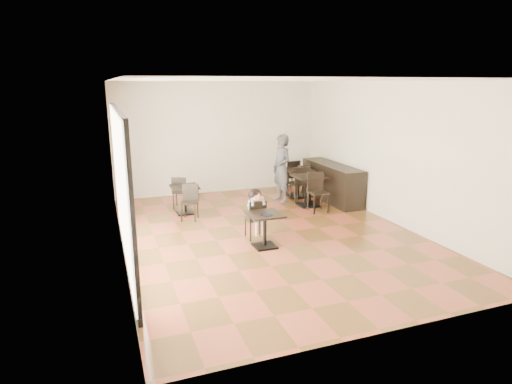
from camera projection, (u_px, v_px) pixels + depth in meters
name	position (u px, v px, depth m)	size (l,w,h in m)	color
floor	(269.00, 234.00, 9.18)	(6.00, 8.00, 0.01)	brown
ceiling	(270.00, 80.00, 8.39)	(6.00, 8.00, 0.01)	white
wall_back	(219.00, 138.00, 12.42)	(6.00, 0.01, 3.20)	white
wall_front	(393.00, 215.00, 5.14)	(6.00, 0.01, 3.20)	white
wall_left	(117.00, 170.00, 7.78)	(0.01, 8.00, 3.20)	white
wall_right	(391.00, 153.00, 9.78)	(0.01, 8.00, 3.20)	white
storefront_window	(121.00, 187.00, 7.39)	(0.04, 4.50, 2.60)	white
child_table	(265.00, 230.00, 8.37)	(0.65, 0.65, 0.69)	black
child_chair	(255.00, 219.00, 8.85)	(0.37, 0.37, 0.83)	black
child	(255.00, 214.00, 8.83)	(0.37, 0.52, 1.05)	gray
plate	(267.00, 214.00, 8.19)	(0.23, 0.23, 0.01)	black
pizza_slice	(258.00, 198.00, 8.56)	(0.24, 0.19, 0.06)	#E2B77E
adult_patron	(282.00, 168.00, 11.51)	(0.67, 0.44, 1.83)	#3E3F43
cafe_table_mid	(308.00, 191.00, 11.19)	(0.77, 0.77, 0.81)	black
cafe_table_left	(185.00, 200.00, 10.55)	(0.66, 0.66, 0.70)	black
cafe_table_back	(297.00, 183.00, 12.12)	(0.76, 0.76, 0.80)	black
chair_mid_a	(299.00, 183.00, 11.67)	(0.44, 0.44, 0.98)	black
chair_mid_b	(318.00, 193.00, 10.67)	(0.44, 0.44, 0.98)	black
chair_left_a	(181.00, 192.00, 11.04)	(0.38, 0.38, 0.84)	black
chair_left_b	(189.00, 203.00, 10.04)	(0.38, 0.38, 0.84)	black
chair_back_a	(290.00, 176.00, 12.61)	(0.43, 0.43, 0.96)	black
chair_back_b	(307.00, 184.00, 11.61)	(0.43, 0.43, 0.96)	black
service_counter	(332.00, 182.00, 11.75)	(0.60, 2.40, 1.00)	black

